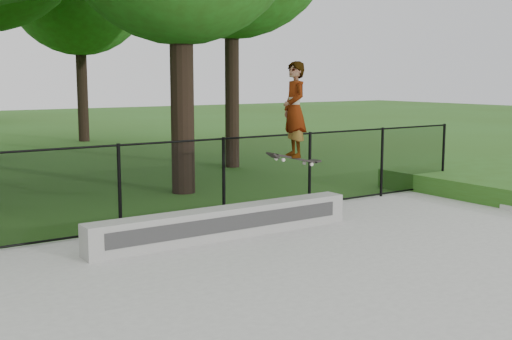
# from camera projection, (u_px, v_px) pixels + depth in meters

# --- Properties ---
(grind_ledge) EXTENTS (4.68, 0.40, 0.49)m
(grind_ledge) POSITION_uv_depth(u_px,v_px,m) (225.00, 223.00, 10.33)
(grind_ledge) COLOR #989793
(grind_ledge) RESTS_ON concrete_slab
(skater_airborne) EXTENTS (0.82, 0.66, 1.78)m
(skater_airborne) POSITION_uv_depth(u_px,v_px,m) (294.00, 112.00, 10.71)
(skater_airborne) COLOR black
(skater_airborne) RESTS_ON ground
(chainlink_fence) EXTENTS (16.06, 0.06, 1.50)m
(chainlink_fence) POSITION_uv_depth(u_px,v_px,m) (120.00, 189.00, 10.52)
(chainlink_fence) COLOR black
(chainlink_fence) RESTS_ON concrete_slab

